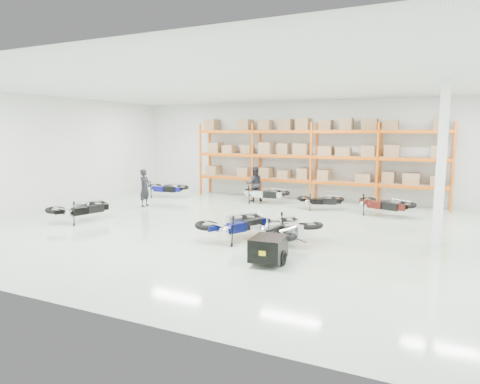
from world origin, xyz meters
The scene contains 14 objects.
room centered at (0.00, 0.00, 2.25)m, with size 18.00×18.00×18.00m.
pallet_rack centered at (0.00, 6.45, 2.26)m, with size 11.28×0.98×3.62m.
structural_column centered at (5.20, 0.50, 2.25)m, with size 0.25×0.25×4.50m, color white.
moto_blue_centre centered at (-0.04, -1.45, 0.61)m, with size 0.88×1.99×1.21m, color #070B46, non-canonical shape.
moto_silver_left centered at (0.87, -0.69, 0.49)m, with size 0.72×1.61×0.99m, color #BBBDC3, non-canonical shape.
moto_black_far_left centered at (-6.00, -1.43, 0.58)m, with size 0.85×1.91×1.16m, color black, non-canonical shape.
moto_touring_right centered at (1.67, -1.57, 0.59)m, with size 0.86×1.93×1.18m, color black, non-canonical shape.
trailer centered at (1.67, -3.17, 0.38)m, with size 0.82×1.56×0.65m.
moto_back_a centered at (-6.68, 4.56, 0.56)m, with size 0.82×1.85×1.13m, color navy, non-canonical shape.
moto_back_b centered at (-1.75, 4.95, 0.56)m, with size 0.82×1.84×1.13m, color silver, non-canonical shape.
moto_back_c centered at (0.91, 4.43, 0.49)m, with size 0.72×1.61×0.99m, color black, non-canonical shape.
moto_back_d centered at (3.35, 4.15, 0.58)m, with size 0.84×1.89×1.16m, color #44100D, non-canonical shape.
person_left centered at (-5.96, 2.04, 0.78)m, with size 0.57×0.37×1.56m, color black.
person_back centered at (-2.36, 5.25, 0.78)m, with size 0.76×0.59×1.56m, color black.
Camera 1 is at (5.25, -12.22, 3.07)m, focal length 32.00 mm.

